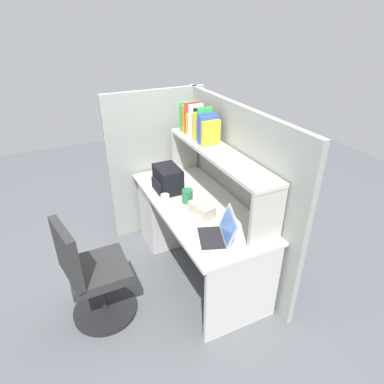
{
  "coord_description": "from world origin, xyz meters",
  "views": [
    {
      "loc": [
        2.21,
        -1.1,
        2.2
      ],
      "look_at": [
        0.0,
        -0.05,
        0.85
      ],
      "focal_mm": 30.59,
      "sensor_mm": 36.0,
      "label": 1
    }
  ],
  "objects_px": {
    "backpack": "(167,179)",
    "tissue_box": "(202,210)",
    "paper_cup": "(165,199)",
    "office_chair": "(93,279)",
    "snack_canister": "(187,196)",
    "computer_mouse": "(181,215)",
    "laptop": "(218,234)"
  },
  "relations": [
    {
      "from": "office_chair",
      "to": "laptop",
      "type": "bearing_deg",
      "value": -124.26
    },
    {
      "from": "paper_cup",
      "to": "snack_canister",
      "type": "distance_m",
      "value": 0.2
    },
    {
      "from": "computer_mouse",
      "to": "tissue_box",
      "type": "bearing_deg",
      "value": 91.36
    },
    {
      "from": "snack_canister",
      "to": "laptop",
      "type": "bearing_deg",
      "value": -2.39
    },
    {
      "from": "tissue_box",
      "to": "computer_mouse",
      "type": "bearing_deg",
      "value": -119.11
    },
    {
      "from": "paper_cup",
      "to": "office_chair",
      "type": "distance_m",
      "value": 0.87
    },
    {
      "from": "backpack",
      "to": "office_chair",
      "type": "xyz_separation_m",
      "value": [
        0.51,
        -0.84,
        -0.45
      ]
    },
    {
      "from": "laptop",
      "to": "computer_mouse",
      "type": "xyz_separation_m",
      "value": [
        -0.4,
        -0.12,
        -0.03
      ]
    },
    {
      "from": "laptop",
      "to": "tissue_box",
      "type": "relative_size",
      "value": 1.73
    },
    {
      "from": "tissue_box",
      "to": "snack_canister",
      "type": "relative_size",
      "value": 1.83
    },
    {
      "from": "office_chair",
      "to": "tissue_box",
      "type": "bearing_deg",
      "value": -102.72
    },
    {
      "from": "laptop",
      "to": "snack_canister",
      "type": "height_order",
      "value": "laptop"
    },
    {
      "from": "backpack",
      "to": "tissue_box",
      "type": "bearing_deg",
      "value": 10.17
    },
    {
      "from": "snack_canister",
      "to": "office_chair",
      "type": "xyz_separation_m",
      "value": [
        0.22,
        -0.91,
        -0.4
      ]
    },
    {
      "from": "paper_cup",
      "to": "office_chair",
      "type": "relative_size",
      "value": 0.09
    },
    {
      "from": "snack_canister",
      "to": "computer_mouse",
      "type": "bearing_deg",
      "value": -36.72
    },
    {
      "from": "backpack",
      "to": "paper_cup",
      "type": "height_order",
      "value": "backpack"
    },
    {
      "from": "snack_canister",
      "to": "office_chair",
      "type": "relative_size",
      "value": 0.13
    },
    {
      "from": "office_chair",
      "to": "snack_canister",
      "type": "bearing_deg",
      "value": -88.08
    },
    {
      "from": "paper_cup",
      "to": "laptop",
      "type": "bearing_deg",
      "value": 13.55
    },
    {
      "from": "office_chair",
      "to": "backpack",
      "type": "bearing_deg",
      "value": -70.62
    },
    {
      "from": "tissue_box",
      "to": "paper_cup",
      "type": "bearing_deg",
      "value": -158.83
    },
    {
      "from": "backpack",
      "to": "office_chair",
      "type": "height_order",
      "value": "backpack"
    },
    {
      "from": "office_chair",
      "to": "computer_mouse",
      "type": "bearing_deg",
      "value": -99.3
    },
    {
      "from": "paper_cup",
      "to": "backpack",
      "type": "bearing_deg",
      "value": 153.25
    },
    {
      "from": "tissue_box",
      "to": "office_chair",
      "type": "relative_size",
      "value": 0.24
    },
    {
      "from": "tissue_box",
      "to": "laptop",
      "type": "bearing_deg",
      "value": -19.75
    },
    {
      "from": "backpack",
      "to": "snack_canister",
      "type": "relative_size",
      "value": 2.49
    },
    {
      "from": "laptop",
      "to": "computer_mouse",
      "type": "distance_m",
      "value": 0.42
    },
    {
      "from": "backpack",
      "to": "tissue_box",
      "type": "distance_m",
      "value": 0.53
    },
    {
      "from": "computer_mouse",
      "to": "snack_canister",
      "type": "bearing_deg",
      "value": 161.28
    },
    {
      "from": "computer_mouse",
      "to": "paper_cup",
      "type": "height_order",
      "value": "paper_cup"
    }
  ]
}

